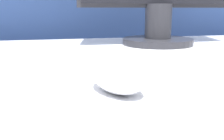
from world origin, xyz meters
TOP-DOWN VIEW (x-y plane):
  - partition_panel at (0.00, 0.71)m, footprint 5.00×0.03m
  - computer_mouse_near at (-0.02, -0.10)m, footprint 0.08×0.11m
  - keyboard at (-0.13, 0.08)m, footprint 0.41×0.20m

SIDE VIEW (x-z plane):
  - partition_panel at x=0.00m, z-range 0.00..1.14m
  - keyboard at x=-0.13m, z-range 0.74..0.77m
  - computer_mouse_near at x=-0.02m, z-range 0.75..0.79m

